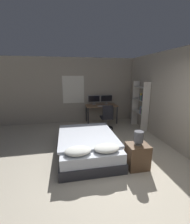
# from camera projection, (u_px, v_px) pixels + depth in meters

# --- Properties ---
(ground_plane) EXTENTS (20.00, 20.00, 0.00)m
(ground_plane) POSITION_uv_depth(u_px,v_px,m) (121.00, 188.00, 2.76)
(ground_plane) COLOR #B2A893
(wall_back) EXTENTS (12.00, 0.08, 2.70)m
(wall_back) POSITION_uv_depth(u_px,v_px,m) (88.00, 91.00, 6.44)
(wall_back) COLOR #9E9384
(wall_back) RESTS_ON ground_plane
(wall_side_right) EXTENTS (0.06, 12.00, 2.70)m
(wall_side_right) POSITION_uv_depth(u_px,v_px,m) (172.00, 99.00, 4.23)
(wall_side_right) COLOR #9E9384
(wall_side_right) RESTS_ON ground_plane
(bed) EXTENTS (1.44, 2.01, 0.58)m
(bed) POSITION_uv_depth(u_px,v_px,m) (88.00, 145.00, 3.86)
(bed) COLOR #2D2D33
(bed) RESTS_ON ground_plane
(nightstand) EXTENTS (0.46, 0.39, 0.56)m
(nightstand) POSITION_uv_depth(u_px,v_px,m) (137.00, 156.00, 3.30)
(nightstand) COLOR brown
(nightstand) RESTS_ON ground_plane
(bedside_lamp) EXTENTS (0.20, 0.20, 0.30)m
(bedside_lamp) POSITION_uv_depth(u_px,v_px,m) (139.00, 137.00, 3.19)
(bedside_lamp) COLOR gray
(bedside_lamp) RESTS_ON nightstand
(desk) EXTENTS (1.32, 0.64, 0.77)m
(desk) POSITION_uv_depth(u_px,v_px,m) (101.00, 107.00, 6.33)
(desk) COLOR #846042
(desk) RESTS_ON ground_plane
(monitor_left) EXTENTS (0.52, 0.16, 0.39)m
(monitor_left) POSITION_uv_depth(u_px,v_px,m) (94.00, 99.00, 6.41)
(monitor_left) COLOR #B7B7BC
(monitor_left) RESTS_ON desk
(monitor_right) EXTENTS (0.52, 0.16, 0.39)m
(monitor_right) POSITION_uv_depth(u_px,v_px,m) (107.00, 99.00, 6.51)
(monitor_right) COLOR #B7B7BC
(monitor_right) RESTS_ON desk
(keyboard) EXTENTS (0.41, 0.13, 0.02)m
(keyboard) POSITION_uv_depth(u_px,v_px,m) (103.00, 106.00, 6.10)
(keyboard) COLOR #B7B7BC
(keyboard) RESTS_ON desk
(computer_mouse) EXTENTS (0.07, 0.05, 0.04)m
(computer_mouse) POSITION_uv_depth(u_px,v_px,m) (110.00, 105.00, 6.15)
(computer_mouse) COLOR #B7B7BC
(computer_mouse) RESTS_ON desk
(office_chair) EXTENTS (0.52, 0.52, 0.94)m
(office_chair) POSITION_uv_depth(u_px,v_px,m) (107.00, 120.00, 5.64)
(office_chair) COLOR black
(office_chair) RESTS_ON ground_plane
(bookshelf) EXTENTS (0.27, 0.83, 1.78)m
(bookshelf) POSITION_uv_depth(u_px,v_px,m) (141.00, 103.00, 5.56)
(bookshelf) COLOR beige
(bookshelf) RESTS_ON ground_plane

